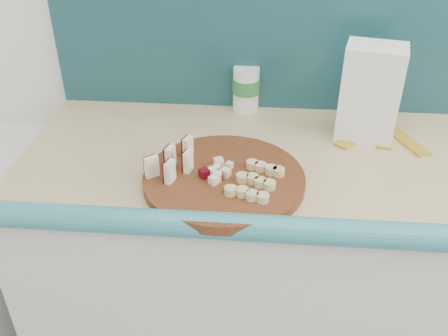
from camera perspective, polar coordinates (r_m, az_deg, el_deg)
kitchen_counter at (r=1.66m, az=20.73°, el=-12.74°), size 2.20×0.63×0.91m
backsplash at (r=1.54m, az=23.54°, el=14.28°), size 2.20×0.02×0.50m
cutting_board at (r=1.18m, az=0.00°, el=-1.30°), size 0.49×0.49×0.02m
apple_wedges at (r=1.19m, az=-5.82°, el=0.88°), size 0.11×0.15×0.05m
apple_chunks at (r=1.18m, az=-1.07°, el=-0.17°), size 0.06×0.06×0.02m
banana_slices at (r=1.14m, az=3.73°, el=-1.45°), size 0.13×0.16×0.02m
flour_bag at (r=1.38m, az=16.35°, el=8.22°), size 0.17×0.14×0.26m
canister at (r=1.50m, az=2.53°, el=9.12°), size 0.08×0.08×0.13m
banana_peel at (r=1.44m, az=17.62°, el=3.51°), size 0.25×0.21×0.01m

